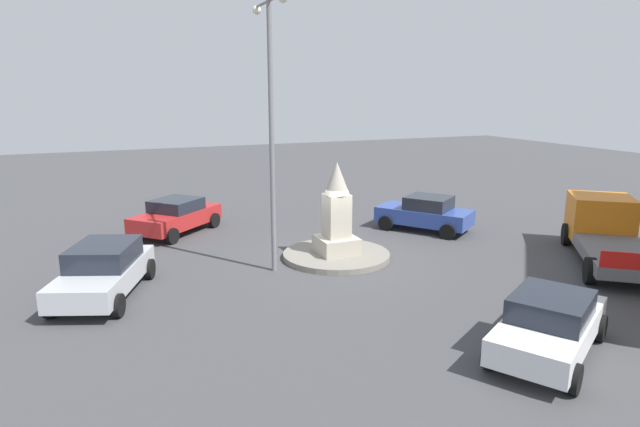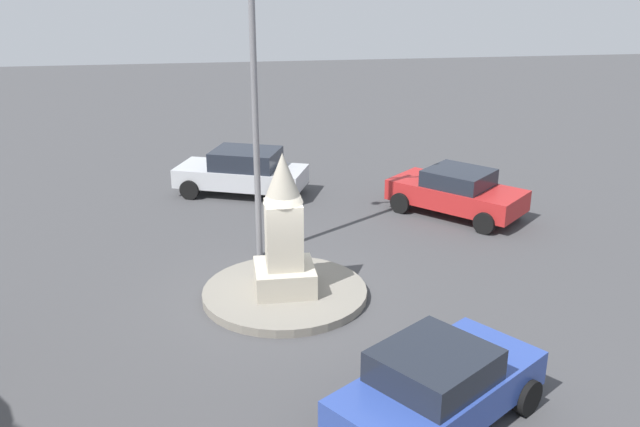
% 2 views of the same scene
% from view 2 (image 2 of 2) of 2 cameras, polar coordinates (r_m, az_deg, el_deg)
% --- Properties ---
extents(ground_plane, '(80.00, 80.00, 0.00)m').
position_cam_2_polar(ground_plane, '(16.17, -2.91, -6.88)').
color(ground_plane, '#424244').
extents(traffic_island, '(3.81, 3.81, 0.20)m').
position_cam_2_polar(traffic_island, '(16.12, -2.92, -6.57)').
color(traffic_island, gray).
rests_on(traffic_island, ground).
extents(monument, '(1.35, 1.35, 3.26)m').
position_cam_2_polar(monument, '(15.51, -3.02, -1.68)').
color(monument, '#B2AA99').
rests_on(monument, traffic_island).
extents(streetlamp, '(2.85, 0.28, 8.84)m').
position_cam_2_polar(streetlamp, '(16.96, -5.55, 13.00)').
color(streetlamp, slate).
rests_on(streetlamp, ground).
extents(car_blue_waiting, '(4.17, 3.66, 1.49)m').
position_cam_2_polar(car_blue_waiting, '(11.85, 9.71, -13.92)').
color(car_blue_waiting, '#2D479E').
rests_on(car_blue_waiting, ground).
extents(car_red_approaching, '(4.06, 4.16, 1.44)m').
position_cam_2_polar(car_red_approaching, '(21.38, 11.23, 1.80)').
color(car_red_approaching, '#B22323').
rests_on(car_red_approaching, ground).
extents(car_silver_far_side, '(4.58, 3.17, 1.53)m').
position_cam_2_polar(car_silver_far_side, '(23.01, -6.42, 3.48)').
color(car_silver_far_side, '#B7BABF').
rests_on(car_silver_far_side, ground).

